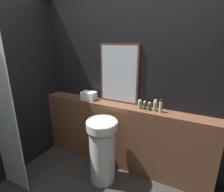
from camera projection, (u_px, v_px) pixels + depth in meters
wall_back at (125, 83)px, 2.48m from camera, size 8.00×0.06×2.50m
vanity_counter at (120, 136)px, 2.58m from camera, size 2.53×0.24×0.97m
pedestal_sink at (102, 150)px, 2.29m from camera, size 0.40×0.40×0.88m
mirror at (119, 74)px, 2.43m from camera, size 0.57×0.03×0.82m
towel_stack at (89, 96)px, 2.65m from camera, size 0.21×0.15×0.12m
shampoo_bottle at (140, 104)px, 2.30m from camera, size 0.05×0.05×0.12m
conditioner_bottle at (145, 106)px, 2.27m from camera, size 0.04×0.04×0.11m
lotion_bottle at (149, 107)px, 2.24m from camera, size 0.05×0.05×0.10m
body_wash_bottle at (155, 106)px, 2.21m from camera, size 0.05×0.05×0.15m
hand_soap_bottle at (161, 106)px, 2.17m from camera, size 0.04×0.04×0.17m
shower_panel at (3, 113)px, 2.02m from camera, size 0.45×0.02×2.04m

